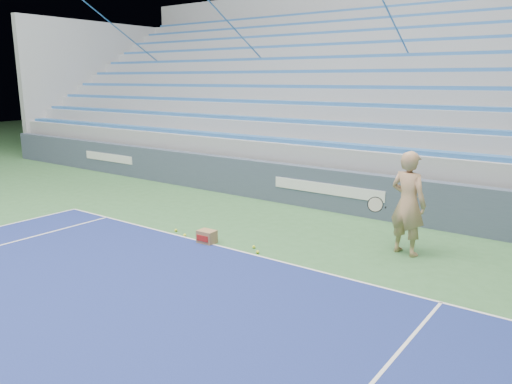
% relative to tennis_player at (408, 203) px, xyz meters
% --- Properties ---
extents(sponsor_barrier, '(30.00, 0.32, 1.10)m').
position_rel_tennis_player_xyz_m(sponsor_barrier, '(-2.84, 2.13, -0.48)').
color(sponsor_barrier, '#3E4A5E').
rests_on(sponsor_barrier, ground).
extents(bleachers, '(31.00, 9.15, 7.30)m').
position_rel_tennis_player_xyz_m(bleachers, '(-2.84, 7.85, 1.32)').
color(bleachers, '#989BA0').
rests_on(bleachers, ground).
extents(tennis_player, '(1.03, 0.95, 2.07)m').
position_rel_tennis_player_xyz_m(tennis_player, '(0.00, 0.00, 0.00)').
color(tennis_player, tan).
rests_on(tennis_player, ground).
extents(ball_box, '(0.38, 0.31, 0.28)m').
position_rel_tennis_player_xyz_m(ball_box, '(-3.61, -1.85, -0.89)').
color(ball_box, '#936F47').
rests_on(ball_box, ground).
extents(tennis_ball_0, '(0.07, 0.07, 0.07)m').
position_rel_tennis_player_xyz_m(tennis_ball_0, '(-4.30, -1.81, -1.00)').
color(tennis_ball_0, yellow).
rests_on(tennis_ball_0, ground).
extents(tennis_ball_1, '(0.07, 0.07, 0.07)m').
position_rel_tennis_player_xyz_m(tennis_ball_1, '(-3.95, -1.44, -1.00)').
color(tennis_ball_1, yellow).
rests_on(tennis_ball_1, ground).
extents(tennis_ball_2, '(0.07, 0.07, 0.07)m').
position_rel_tennis_player_xyz_m(tennis_ball_2, '(-4.72, -1.67, -1.00)').
color(tennis_ball_2, yellow).
rests_on(tennis_ball_2, ground).
extents(tennis_ball_3, '(0.07, 0.07, 0.07)m').
position_rel_tennis_player_xyz_m(tennis_ball_3, '(-2.35, -1.75, -1.00)').
color(tennis_ball_3, yellow).
rests_on(tennis_ball_3, ground).
extents(tennis_ball_4, '(0.07, 0.07, 0.07)m').
position_rel_tennis_player_xyz_m(tennis_ball_4, '(-2.60, -1.54, -1.00)').
color(tennis_ball_4, yellow).
rests_on(tennis_ball_4, ground).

